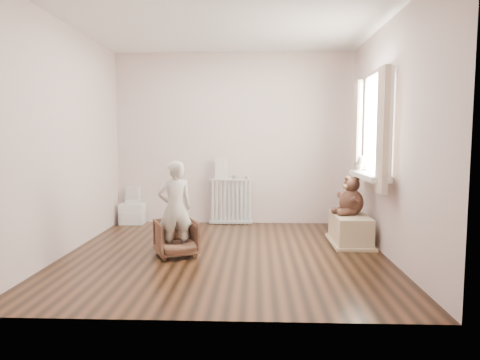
{
  "coord_description": "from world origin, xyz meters",
  "views": [
    {
      "loc": [
        0.35,
        -4.75,
        1.31
      ],
      "look_at": [
        0.15,
        0.45,
        0.8
      ],
      "focal_mm": 32.0,
      "sensor_mm": 36.0,
      "label": 1
    }
  ],
  "objects_px": {
    "child": "(175,208)",
    "toy_bench": "(350,228)",
    "radiator": "(231,199)",
    "toy_vanity": "(132,206)",
    "plush_cat": "(360,163)",
    "armchair": "(176,238)",
    "teddy_bear": "(352,190)"
  },
  "relations": [
    {
      "from": "toy_bench",
      "to": "radiator",
      "type": "bearing_deg",
      "value": 143.63
    },
    {
      "from": "armchair",
      "to": "teddy_bear",
      "type": "bearing_deg",
      "value": -5.81
    },
    {
      "from": "child",
      "to": "toy_bench",
      "type": "distance_m",
      "value": 2.2
    },
    {
      "from": "plush_cat",
      "to": "radiator",
      "type": "bearing_deg",
      "value": 156.32
    },
    {
      "from": "armchair",
      "to": "child",
      "type": "bearing_deg",
      "value": -114.07
    },
    {
      "from": "toy_bench",
      "to": "child",
      "type": "bearing_deg",
      "value": -161.16
    },
    {
      "from": "radiator",
      "to": "plush_cat",
      "type": "bearing_deg",
      "value": -30.13
    },
    {
      "from": "radiator",
      "to": "toy_bench",
      "type": "relative_size",
      "value": 0.9
    },
    {
      "from": "radiator",
      "to": "toy_bench",
      "type": "distance_m",
      "value": 1.94
    },
    {
      "from": "armchair",
      "to": "child",
      "type": "xyz_separation_m",
      "value": [
        0.0,
        -0.05,
        0.34
      ]
    },
    {
      "from": "armchair",
      "to": "radiator",
      "type": "bearing_deg",
      "value": 50.38
    },
    {
      "from": "toy_bench",
      "to": "teddy_bear",
      "type": "height_order",
      "value": "teddy_bear"
    },
    {
      "from": "toy_bench",
      "to": "plush_cat",
      "type": "xyz_separation_m",
      "value": [
        0.14,
        0.16,
        0.8
      ]
    },
    {
      "from": "toy_vanity",
      "to": "teddy_bear",
      "type": "xyz_separation_m",
      "value": [
        3.09,
        -1.08,
        0.4
      ]
    },
    {
      "from": "radiator",
      "to": "child",
      "type": "relative_size",
      "value": 0.66
    },
    {
      "from": "toy_bench",
      "to": "teddy_bear",
      "type": "xyz_separation_m",
      "value": [
        0.02,
        0.03,
        0.47
      ]
    },
    {
      "from": "radiator",
      "to": "armchair",
      "type": "height_order",
      "value": "radiator"
    },
    {
      "from": "toy_vanity",
      "to": "toy_bench",
      "type": "relative_size",
      "value": 0.74
    },
    {
      "from": "toy_bench",
      "to": "armchair",
      "type": "bearing_deg",
      "value": -162.42
    },
    {
      "from": "radiator",
      "to": "child",
      "type": "height_order",
      "value": "child"
    },
    {
      "from": "teddy_bear",
      "to": "plush_cat",
      "type": "xyz_separation_m",
      "value": [
        0.12,
        0.13,
        0.33
      ]
    },
    {
      "from": "radiator",
      "to": "toy_vanity",
      "type": "xyz_separation_m",
      "value": [
        -1.51,
        -0.03,
        -0.11
      ]
    },
    {
      "from": "armchair",
      "to": "toy_bench",
      "type": "relative_size",
      "value": 0.58
    },
    {
      "from": "toy_bench",
      "to": "plush_cat",
      "type": "relative_size",
      "value": 3.42
    },
    {
      "from": "radiator",
      "to": "teddy_bear",
      "type": "bearing_deg",
      "value": -35.32
    },
    {
      "from": "radiator",
      "to": "toy_vanity",
      "type": "distance_m",
      "value": 1.52
    },
    {
      "from": "radiator",
      "to": "toy_bench",
      "type": "bearing_deg",
      "value": -36.37
    },
    {
      "from": "toy_vanity",
      "to": "plush_cat",
      "type": "relative_size",
      "value": 2.52
    },
    {
      "from": "child",
      "to": "plush_cat",
      "type": "xyz_separation_m",
      "value": [
        2.2,
        0.86,
        0.45
      ]
    },
    {
      "from": "toy_vanity",
      "to": "plush_cat",
      "type": "xyz_separation_m",
      "value": [
        3.21,
        -0.95,
        0.72
      ]
    },
    {
      "from": "toy_vanity",
      "to": "armchair",
      "type": "height_order",
      "value": "toy_vanity"
    },
    {
      "from": "child",
      "to": "plush_cat",
      "type": "distance_m",
      "value": 2.4
    }
  ]
}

